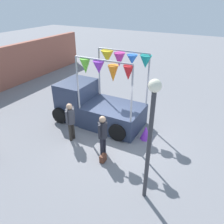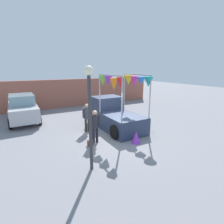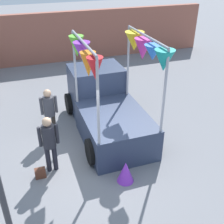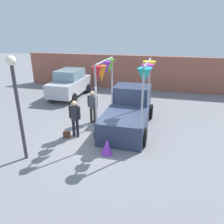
% 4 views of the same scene
% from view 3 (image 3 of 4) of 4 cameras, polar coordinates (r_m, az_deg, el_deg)
% --- Properties ---
extents(ground_plane, '(60.00, 60.00, 0.00)m').
position_cam_3_polar(ground_plane, '(8.33, -3.69, -9.09)').
color(ground_plane, slate).
extents(vendor_truck, '(2.44, 4.10, 3.30)m').
position_cam_3_polar(vendor_truck, '(9.21, -1.34, 2.00)').
color(vendor_truck, '#2D3851').
rests_on(vendor_truck, ground).
extents(person_customer, '(0.53, 0.34, 1.66)m').
position_cam_3_polar(person_customer, '(7.46, -12.68, -5.51)').
color(person_customer, black).
rests_on(person_customer, ground).
extents(person_vendor, '(0.53, 0.34, 1.67)m').
position_cam_3_polar(person_vendor, '(8.87, -12.65, 0.59)').
color(person_vendor, '#2D2823').
rests_on(person_vendor, ground).
extents(handbag, '(0.28, 0.16, 0.28)m').
position_cam_3_polar(handbag, '(7.81, -14.35, -11.93)').
color(handbag, '#592D1E').
rests_on(handbag, ground).
extents(brick_boundary_wall, '(18.00, 0.36, 2.60)m').
position_cam_3_polar(brick_boundary_wall, '(15.64, -12.96, 14.39)').
color(brick_boundary_wall, '#9E5947').
rests_on(brick_boundary_wall, ground).
extents(folded_kite_bundle_violet, '(0.61, 0.61, 0.60)m').
position_cam_3_polar(folded_kite_bundle_violet, '(7.38, 2.76, -12.04)').
color(folded_kite_bundle_violet, purple).
rests_on(folded_kite_bundle_violet, ground).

